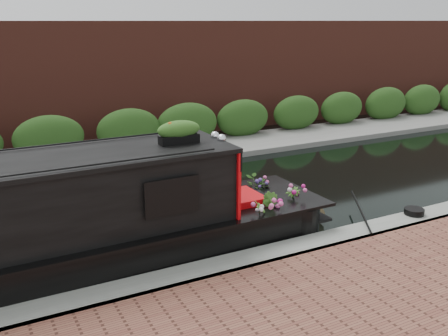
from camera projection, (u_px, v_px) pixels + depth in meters
name	position (u px, v px, depth m)	size (l,w,h in m)	color
ground	(191.00, 205.00, 11.28)	(80.00, 80.00, 0.00)	black
near_bank_coping	(270.00, 266.00, 8.49)	(40.00, 0.60, 0.50)	gray
far_bank_path	(133.00, 161.00, 14.85)	(40.00, 2.40, 0.34)	slate
far_hedge	(124.00, 154.00, 15.61)	(40.00, 1.10, 2.80)	#234617
far_brick_wall	(106.00, 140.00, 17.39)	(40.00, 1.00, 8.00)	#5F2A20
rope_fender	(313.00, 213.00, 10.34)	(0.34, 0.34, 0.37)	brown
coiled_mooring_rope	(414.00, 212.00, 10.05)	(0.40, 0.40, 0.12)	black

